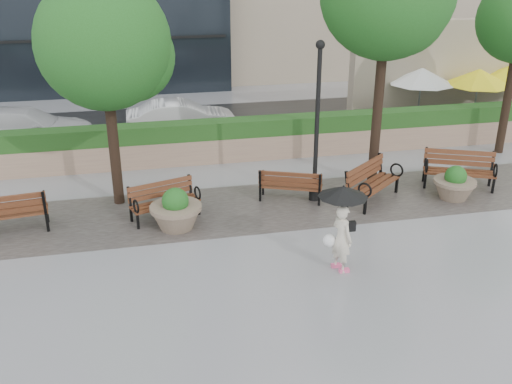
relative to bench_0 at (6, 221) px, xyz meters
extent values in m
plane|color=gray|center=(7.13, -2.82, -0.32)|extent=(100.00, 100.00, 0.00)
cube|color=#383330|center=(7.13, 0.18, -0.31)|extent=(28.00, 3.20, 0.01)
cube|color=tan|center=(7.13, 4.18, 0.08)|extent=(24.00, 0.80, 0.80)
cube|color=#1C4818|center=(7.13, 4.18, 0.76)|extent=(24.00, 0.75, 0.55)
cube|color=tan|center=(16.63, 7.18, 1.68)|extent=(10.00, 0.60, 4.00)
cube|color=#1C4818|center=(16.13, 4.98, 0.13)|extent=(8.00, 0.50, 0.90)
cube|color=black|center=(7.13, 8.18, -0.32)|extent=(40.00, 7.00, 0.00)
cube|color=brown|center=(-0.01, 0.04, 0.17)|extent=(2.07, 0.85, 0.06)
cube|color=brown|center=(0.03, -0.27, 0.52)|extent=(2.01, 0.38, 0.47)
cube|color=black|center=(0.00, 0.01, -0.06)|extent=(2.08, 0.96, 0.51)
torus|color=black|center=(0.91, 0.36, 0.37)|extent=(0.11, 0.42, 0.41)
cube|color=brown|center=(3.88, -0.03, 0.11)|extent=(1.85, 1.06, 0.05)
cube|color=brown|center=(3.79, 0.23, 0.42)|extent=(1.72, 0.67, 0.42)
cube|color=black|center=(3.87, 0.00, -0.09)|extent=(1.88, 1.16, 0.45)
torus|color=black|center=(3.14, -0.46, 0.29)|extent=(0.16, 0.36, 0.36)
torus|color=black|center=(4.73, 0.07, 0.29)|extent=(0.16, 0.36, 0.36)
cube|color=brown|center=(7.36, 0.46, 0.10)|extent=(1.79, 1.14, 0.05)
cube|color=brown|center=(7.26, 0.22, 0.40)|extent=(1.63, 0.77, 0.40)
cube|color=black|center=(7.35, 0.44, -0.10)|extent=(1.83, 1.23, 0.44)
torus|color=black|center=(8.18, 0.31, 0.27)|extent=(0.18, 0.35, 0.35)
torus|color=black|center=(6.68, 0.94, 0.27)|extent=(0.18, 0.35, 0.35)
cube|color=brown|center=(9.59, -0.10, 0.17)|extent=(1.92, 1.72, 0.06)
cube|color=brown|center=(9.39, 0.14, 0.51)|extent=(1.62, 1.36, 0.47)
cube|color=black|center=(9.57, -0.07, -0.07)|extent=(1.99, 1.81, 0.51)
torus|color=black|center=(8.99, -0.85, 0.37)|extent=(0.30, 0.35, 0.41)
torus|color=black|center=(10.44, 0.34, 0.37)|extent=(0.30, 0.35, 0.41)
cube|color=brown|center=(12.38, 0.27, 0.17)|extent=(2.07, 1.35, 0.06)
cube|color=brown|center=(12.50, 0.55, 0.51)|extent=(1.88, 0.93, 0.47)
cube|color=black|center=(12.39, 0.30, -0.06)|extent=(2.11, 1.45, 0.51)
torus|color=black|center=(11.43, 0.46, 0.37)|extent=(0.22, 0.40, 0.41)
torus|color=black|center=(13.16, -0.29, 0.37)|extent=(0.22, 0.40, 0.41)
cylinder|color=#7F6B56|center=(4.10, -0.64, 0.25)|extent=(1.28, 1.28, 0.10)
sphere|color=#194112|center=(4.10, -0.64, 0.43)|extent=(0.66, 0.66, 0.66)
cylinder|color=#7F6B56|center=(11.84, -0.43, 0.19)|extent=(1.16, 1.16, 0.09)
sphere|color=#194112|center=(11.84, -0.43, 0.35)|extent=(0.60, 0.60, 0.60)
cylinder|color=black|center=(8.00, 0.32, 1.78)|extent=(0.12, 0.12, 4.20)
cylinder|color=black|center=(8.00, 0.32, -0.17)|extent=(0.28, 0.28, 0.30)
sphere|color=black|center=(8.00, 0.32, 3.93)|extent=(0.24, 0.24, 0.24)
cylinder|color=black|center=(2.69, 1.28, 1.69)|extent=(0.28, 0.28, 4.03)
sphere|color=#194112|center=(2.69, 1.28, 4.00)|extent=(3.35, 3.35, 3.35)
sphere|color=#194112|center=(3.29, 1.58, 3.59)|extent=(2.34, 2.34, 2.34)
cylinder|color=black|center=(10.08, 1.16, 2.22)|extent=(0.28, 0.28, 5.07)
sphere|color=#194112|center=(10.68, 1.46, 4.61)|extent=(2.51, 2.51, 2.51)
cylinder|color=black|center=(15.52, 2.92, 1.75)|extent=(0.28, 0.28, 4.14)
cylinder|color=black|center=(14.20, 6.42, -0.27)|extent=(0.40, 0.40, 0.10)
cylinder|color=#99999E|center=(14.20, 6.42, 0.78)|extent=(0.06, 0.06, 2.20)
cone|color=white|center=(14.20, 6.42, 1.68)|extent=(2.50, 2.50, 0.60)
cylinder|color=black|center=(16.23, 5.76, -0.27)|extent=(0.40, 0.40, 0.10)
cylinder|color=#99999E|center=(16.23, 5.76, 0.78)|extent=(0.06, 0.06, 2.20)
cone|color=yellow|center=(16.23, 5.76, 1.68)|extent=(2.50, 2.50, 0.60)
cylinder|color=black|center=(18.24, 6.46, -0.27)|extent=(0.40, 0.40, 0.10)
cylinder|color=#99999E|center=(18.24, 6.46, 0.78)|extent=(0.06, 0.06, 2.20)
imported|color=silver|center=(-0.50, 7.01, 0.38)|extent=(4.89, 2.19, 1.39)
imported|color=silver|center=(5.01, 7.16, 0.35)|extent=(4.08, 1.42, 1.34)
imported|color=beige|center=(7.40, -3.43, 0.49)|extent=(0.59, 0.69, 1.62)
cube|color=#F2598C|center=(7.36, -3.32, -0.28)|extent=(0.17, 0.24, 0.08)
cube|color=#F2598C|center=(7.45, -3.56, -0.28)|extent=(0.17, 0.24, 0.08)
cube|color=black|center=(7.59, -3.30, 0.64)|extent=(0.20, 0.32, 0.22)
sphere|color=white|center=(7.18, -3.28, 0.34)|extent=(0.28, 0.28, 0.28)
cylinder|color=black|center=(7.38, -3.38, 1.10)|extent=(0.02, 0.02, 0.86)
cone|color=black|center=(7.38, -3.38, 1.50)|extent=(1.05, 1.05, 0.22)
camera|label=1|loc=(3.30, -13.59, 6.06)|focal=40.00mm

